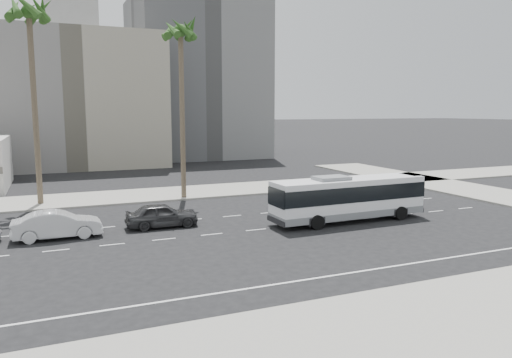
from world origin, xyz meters
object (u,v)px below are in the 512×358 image
car_a (162,215)px  car_b (57,225)px  palm_mid (29,16)px  city_bus (349,197)px  palm_near (180,34)px

car_a → car_b: (-6.41, -0.41, 0.04)m
car_a → palm_mid: 19.58m
city_bus → car_b: city_bus is taller
city_bus → car_a: city_bus is taller
car_a → palm_near: (4.00, 9.71, 13.17)m
palm_mid → car_b: bearing=-84.5°
palm_near → palm_mid: bearing=172.1°
car_a → car_b: size_ratio=0.92×
city_bus → palm_mid: bearing=142.3°
car_b → palm_near: 19.58m
palm_near → palm_mid: 11.69m
car_a → palm_mid: bearing=35.6°
car_b → car_a: bearing=-86.4°
city_bus → car_a: (-12.36, 3.34, -0.90)m
city_bus → car_b: 19.02m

